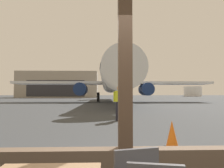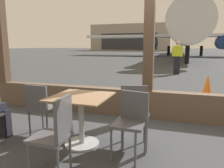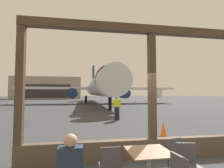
{
  "view_description": "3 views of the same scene",
  "coord_description": "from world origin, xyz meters",
  "px_view_note": "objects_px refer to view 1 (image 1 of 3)",
  "views": [
    {
      "loc": [
        -0.3,
        -3.06,
        1.37
      ],
      "look_at": [
        0.43,
        17.04,
        2.27
      ],
      "focal_mm": 33.59,
      "sensor_mm": 36.0,
      "label": 1
    },
    {
      "loc": [
        0.62,
        -4.37,
        1.48
      ],
      "look_at": [
        -0.5,
        -0.87,
        0.83
      ],
      "focal_mm": 34.36,
      "sensor_mm": 36.0,
      "label": 2
    },
    {
      "loc": [
        -2.06,
        -4.94,
        1.89
      ],
      "look_at": [
        0.99,
        12.89,
        2.92
      ],
      "focal_mm": 27.96,
      "sensor_mm": 36.0,
      "label": 3
    }
  ],
  "objects_px": {
    "ground_crew_worker": "(119,103)",
    "fuel_storage_tank": "(193,91)",
    "traffic_cone": "(172,135)",
    "distant_hangar": "(60,85)",
    "airplane": "(113,81)"
  },
  "relations": [
    {
      "from": "ground_crew_worker",
      "to": "fuel_storage_tank",
      "type": "bearing_deg",
      "value": 64.57
    },
    {
      "from": "traffic_cone",
      "to": "distant_hangar",
      "type": "relative_size",
      "value": 0.03
    },
    {
      "from": "airplane",
      "to": "fuel_storage_tank",
      "type": "bearing_deg",
      "value": 57.36
    },
    {
      "from": "airplane",
      "to": "distant_hangar",
      "type": "relative_size",
      "value": 1.47
    },
    {
      "from": "traffic_cone",
      "to": "fuel_storage_tank",
      "type": "relative_size",
      "value": 0.09
    },
    {
      "from": "distant_hangar",
      "to": "fuel_storage_tank",
      "type": "distance_m",
      "value": 58.67
    },
    {
      "from": "traffic_cone",
      "to": "distant_hangar",
      "type": "xyz_separation_m",
      "value": [
        -16.65,
        65.83,
        3.84
      ]
    },
    {
      "from": "ground_crew_worker",
      "to": "distant_hangar",
      "type": "height_order",
      "value": "distant_hangar"
    },
    {
      "from": "traffic_cone",
      "to": "distant_hangar",
      "type": "height_order",
      "value": "distant_hangar"
    },
    {
      "from": "traffic_cone",
      "to": "fuel_storage_tank",
      "type": "xyz_separation_m",
      "value": [
        37.96,
        87.19,
        1.86
      ]
    },
    {
      "from": "ground_crew_worker",
      "to": "traffic_cone",
      "type": "bearing_deg",
      "value": -79.98
    },
    {
      "from": "airplane",
      "to": "ground_crew_worker",
      "type": "distance_m",
      "value": 22.27
    },
    {
      "from": "distant_hangar",
      "to": "fuel_storage_tank",
      "type": "relative_size",
      "value": 3.29
    },
    {
      "from": "fuel_storage_tank",
      "to": "distant_hangar",
      "type": "bearing_deg",
      "value": -158.63
    },
    {
      "from": "airplane",
      "to": "ground_crew_worker",
      "type": "bearing_deg",
      "value": -91.74
    }
  ]
}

